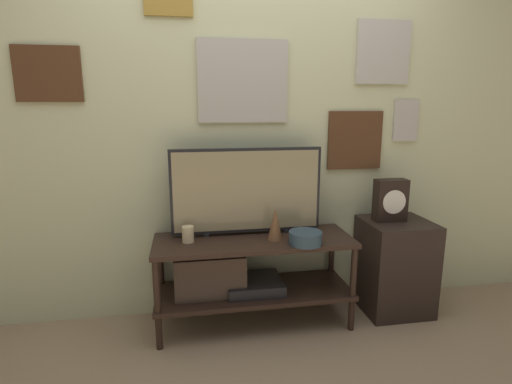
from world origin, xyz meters
TOP-DOWN VIEW (x-y plane):
  - ground_plane at (0.00, 0.00)m, footprint 12.00×12.00m
  - wall_back at (0.00, 0.54)m, footprint 6.40×0.08m
  - media_console at (-0.11, 0.26)m, footprint 1.26×0.45m
  - television at (-0.03, 0.36)m, footprint 0.97×0.05m
  - vase_slim_bronze at (0.13, 0.23)m, footprint 0.09×0.09m
  - vase_wide_bowl at (0.29, 0.11)m, footprint 0.20×0.20m
  - candle_jar at (-0.41, 0.27)m, footprint 0.07×0.07m
  - side_table at (0.99, 0.28)m, footprint 0.44×0.42m
  - mantel_clock at (0.94, 0.30)m, footprint 0.21×0.11m

SIDE VIEW (x-z plane):
  - ground_plane at x=0.00m, z-range 0.00..0.00m
  - side_table at x=0.99m, z-range 0.00..0.64m
  - media_console at x=-0.11m, z-range 0.08..0.66m
  - vase_wide_bowl at x=0.29m, z-range 0.58..0.66m
  - candle_jar at x=-0.41m, z-range 0.58..0.68m
  - vase_slim_bronze at x=0.13m, z-range 0.58..0.79m
  - mantel_clock at x=0.94m, z-range 0.64..0.93m
  - television at x=-0.03m, z-range 0.59..1.16m
  - wall_back at x=0.00m, z-range 0.01..2.71m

